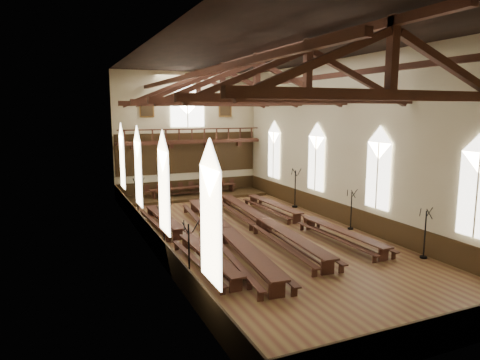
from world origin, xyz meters
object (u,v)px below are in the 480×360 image
(refectory_row_a, at_px, (182,235))
(high_table, at_px, (194,188))
(refectory_row_d, at_px, (304,218))
(candelabrum_left_near, at_px, (189,266))
(refectory_row_b, at_px, (225,231))
(candelabrum_right_mid, at_px, (351,217))
(dais, at_px, (194,196))
(candelabrum_right_near, at_px, (424,243))
(candelabrum_left_far, at_px, (138,208))
(candelabrum_left_mid, at_px, (164,239))
(candelabrum_right_far, at_px, (295,195))
(refectory_row_c, at_px, (264,222))

(refectory_row_a, xyz_separation_m, high_table, (4.28, 11.53, 0.28))
(refectory_row_a, bearing_deg, refectory_row_d, 3.65)
(refectory_row_d, bearing_deg, candelabrum_left_near, -146.91)
(refectory_row_b, relative_size, candelabrum_right_mid, 6.37)
(dais, distance_m, candelabrum_right_near, 19.01)
(candelabrum_left_far, bearing_deg, dais, 46.57)
(high_table, bearing_deg, refectory_row_d, -72.92)
(candelabrum_left_mid, bearing_deg, candelabrum_right_far, 29.80)
(candelabrum_right_near, xyz_separation_m, candelabrum_right_far, (-0.00, 11.80, 0.13))
(candelabrum_right_far, bearing_deg, refectory_row_b, -143.33)
(candelabrum_left_far, bearing_deg, candelabrum_right_near, -48.00)
(refectory_row_b, relative_size, candelabrum_left_near, 5.63)
(refectory_row_d, bearing_deg, dais, 107.08)
(candelabrum_right_mid, bearing_deg, candelabrum_left_mid, -179.96)
(refectory_row_c, relative_size, candelabrum_right_far, 5.21)
(refectory_row_c, height_order, candelabrum_left_near, candelabrum_left_near)
(candelabrum_right_near, bearing_deg, candelabrum_right_far, 90.00)
(refectory_row_d, height_order, candelabrum_left_near, candelabrum_left_near)
(candelabrum_right_far, bearing_deg, candelabrum_left_mid, -150.20)
(refectory_row_d, bearing_deg, refectory_row_a, -176.35)
(refectory_row_b, bearing_deg, candelabrum_right_far, 36.67)
(refectory_row_d, bearing_deg, candelabrum_left_mid, -169.33)
(candelabrum_right_mid, bearing_deg, candelabrum_right_near, -90.00)
(refectory_row_b, bearing_deg, candelabrum_right_near, -37.99)
(refectory_row_a, xyz_separation_m, candelabrum_left_near, (-1.24, -5.32, 0.32))
(candelabrum_left_near, height_order, candelabrum_right_near, candelabrum_left_near)
(refectory_row_b, xyz_separation_m, candelabrum_left_mid, (-3.37, -0.60, 0.15))
(refectory_row_c, height_order, dais, refectory_row_c)
(dais, bearing_deg, candelabrum_right_far, -48.74)
(candelabrum_left_near, xyz_separation_m, candelabrum_left_far, (0.00, 11.02, 0.03))
(high_table, height_order, candelabrum_right_mid, candelabrum_right_mid)
(refectory_row_a, relative_size, candelabrum_right_mid, 5.81)
(refectory_row_c, height_order, candelabrum_left_mid, candelabrum_left_mid)
(refectory_row_b, xyz_separation_m, candelabrum_right_near, (7.73, -6.04, 0.14))
(candelabrum_right_near, bearing_deg, candelabrum_left_near, 173.27)
(refectory_row_a, distance_m, candelabrum_left_mid, 1.73)
(refectory_row_b, height_order, high_table, high_table)
(high_table, bearing_deg, candelabrum_left_far, -133.43)
(refectory_row_c, xyz_separation_m, candelabrum_right_near, (4.84, -7.10, 0.17))
(refectory_row_d, xyz_separation_m, candelabrum_right_mid, (2.19, -1.67, 0.21))
(refectory_row_a, bearing_deg, candelabrum_left_mid, -136.09)
(refectory_row_a, xyz_separation_m, dais, (4.28, 11.53, -0.39))
(refectory_row_c, height_order, candelabrum_right_near, candelabrum_right_near)
(refectory_row_a, distance_m, candelabrum_right_mid, 9.94)
(refectory_row_d, height_order, candelabrum_right_far, candelabrum_right_far)
(candelabrum_left_far, height_order, candelabrum_right_mid, candelabrum_left_far)
(refectory_row_b, distance_m, candelabrum_left_near, 5.81)
(refectory_row_b, height_order, candelabrum_left_far, candelabrum_left_far)
(high_table, distance_m, candelabrum_right_near, 19.00)
(refectory_row_a, xyz_separation_m, refectory_row_c, (5.02, 0.48, 0.07))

